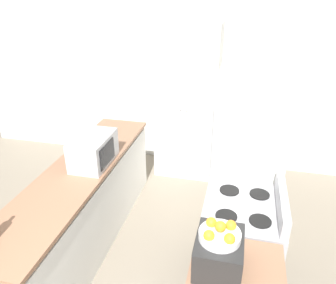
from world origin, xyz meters
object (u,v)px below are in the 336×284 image
stove (239,246)px  refrigerator (247,159)px  fruit_bowl (220,234)px  microwave (94,150)px  pantry_cabinet (188,102)px  toaster_oven (219,252)px

stove → refrigerator: (0.01, 0.77, 0.47)m
stove → fruit_bowl: fruit_bowl is taller
microwave → fruit_bowl: 1.70m
pantry_cabinet → stove: pantry_cabinet is taller
stove → refrigerator: 0.90m
pantry_cabinet → microwave: size_ratio=4.00×
refrigerator → toaster_oven: bearing=-96.1°
toaster_oven → fruit_bowl: bearing=150.5°
refrigerator → toaster_oven: refrigerator is taller
refrigerator → pantry_cabinet: bearing=124.8°
stove → microwave: microwave is taller
microwave → fruit_bowl: bearing=-38.2°
refrigerator → fruit_bowl: (-0.16, -1.45, 0.24)m
toaster_oven → microwave: bearing=141.9°
fruit_bowl → microwave: bearing=141.8°
stove → fruit_bowl: bearing=-102.2°
pantry_cabinet → toaster_oven: bearing=-75.6°
refrigerator → fruit_bowl: refrigerator is taller
stove → refrigerator: refrigerator is taller
stove → toaster_oven: toaster_oven is taller
pantry_cabinet → toaster_oven: (0.69, -2.67, -0.05)m
microwave → fruit_bowl: (1.33, -1.05, 0.11)m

